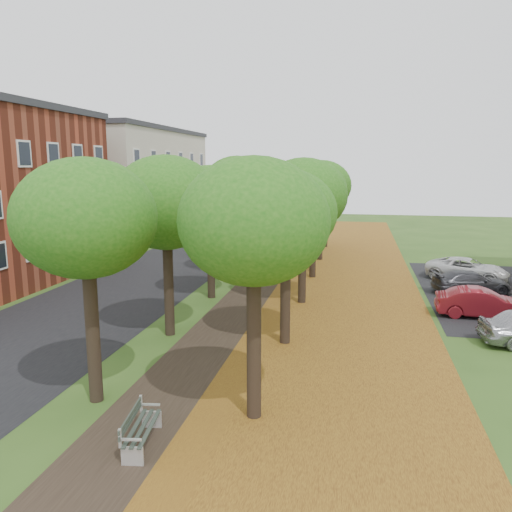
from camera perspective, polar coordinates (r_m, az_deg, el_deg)
The scene contains 12 objects.
ground at distance 15.33m, azimuth -10.21°, elevation -16.64°, with size 120.00×120.00×0.00m, color #2D4C19.
street_asphalt at distance 31.21m, azimuth -12.89°, elevation -2.71°, with size 8.00×70.00×0.01m, color black.
footpath at distance 28.97m, azimuth 0.78°, elevation -3.45°, with size 3.20×70.00×0.01m, color black.
leaf_verge at distance 28.49m, azimuth 10.73°, elevation -3.87°, with size 7.50×70.00×0.01m, color #93651B.
parking_lot at distance 30.60m, azimuth 26.91°, elevation -3.85°, with size 9.00×16.00×0.01m, color black.
tree_row_west at distance 28.67m, azimuth -3.55°, elevation 6.91°, with size 4.18×34.18×7.01m.
tree_row_east at distance 27.82m, azimuth 6.11°, elevation 6.77°, with size 4.18×34.18×7.01m.
building_cream at distance 50.80m, azimuth -14.59°, elevation 8.10°, with size 10.30×20.30×10.40m.
bench at distance 13.45m, azimuth -13.13°, elevation -18.61°, with size 0.81×1.94×0.89m.
car_red at distance 25.26m, azimuth 24.41°, elevation -4.92°, with size 1.41×4.04×1.33m, color maroon.
car_grey at distance 29.72m, azimuth 23.38°, elevation -2.77°, with size 1.71×4.20×1.22m, color #313236.
car_white at distance 33.09m, azimuth 22.99°, elevation -1.38°, with size 2.20×4.77×1.33m, color silver.
Camera 1 is at (5.23, -12.64, 6.92)m, focal length 35.00 mm.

